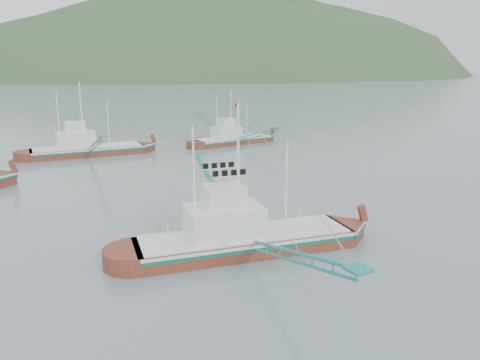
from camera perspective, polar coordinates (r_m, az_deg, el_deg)
ground at (r=32.31m, az=5.31°, el=-7.74°), size 1200.00×1200.00×0.00m
main_boat at (r=30.30m, az=0.32°, el=-5.49°), size 14.67×25.51×10.43m
bg_boat_right at (r=72.41m, az=-0.96°, el=5.41°), size 12.88×22.83×9.26m
bg_boat_far at (r=66.32m, az=-18.27°, el=4.09°), size 14.78×26.29×10.65m
headland_right at (r=522.49m, az=-0.07°, el=12.46°), size 684.00×432.00×306.00m
ridge_distant at (r=586.60m, az=-25.48°, el=11.31°), size 960.00×400.00×240.00m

